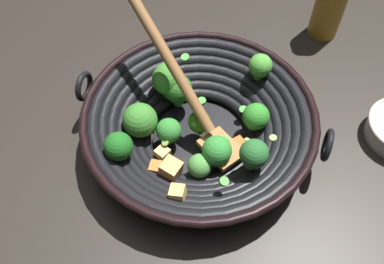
# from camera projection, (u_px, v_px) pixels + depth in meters

# --- Properties ---
(ground_plane) EXTENTS (4.00, 4.00, 0.00)m
(ground_plane) POSITION_uv_depth(u_px,v_px,m) (199.00, 140.00, 0.75)
(ground_plane) COLOR #28231E
(wok) EXTENTS (0.40, 0.43, 0.22)m
(wok) POSITION_uv_depth(u_px,v_px,m) (198.00, 122.00, 0.71)
(wok) COLOR black
(wok) RESTS_ON ground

